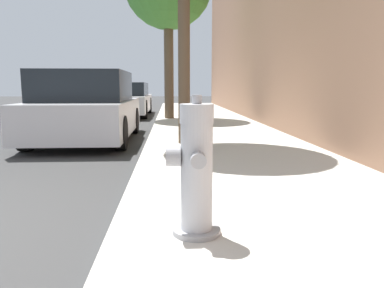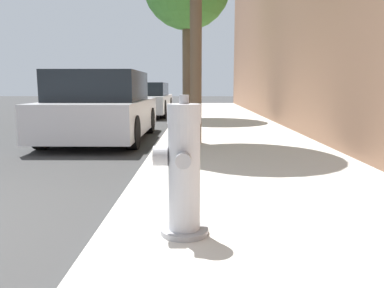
{
  "view_description": "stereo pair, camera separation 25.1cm",
  "coord_description": "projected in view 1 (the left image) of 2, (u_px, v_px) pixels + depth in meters",
  "views": [
    {
      "loc": [
        2.38,
        -2.46,
        1.11
      ],
      "look_at": [
        2.59,
        1.18,
        0.55
      ],
      "focal_mm": 35.0,
      "sensor_mm": 36.0,
      "label": 1
    },
    {
      "loc": [
        2.63,
        -2.46,
        1.11
      ],
      "look_at": [
        2.59,
        1.18,
        0.55
      ],
      "focal_mm": 35.0,
      "sensor_mm": 36.0,
      "label": 2
    }
  ],
  "objects": [
    {
      "name": "parked_car_near",
      "position": [
        87.0,
        108.0,
        7.56
      ],
      "size": [
        1.83,
        3.82,
        1.41
      ],
      "color": "#B7B7BC",
      "rests_on": "ground_plane"
    },
    {
      "name": "parked_car_mid",
      "position": [
        125.0,
        100.0,
        14.11
      ],
      "size": [
        1.83,
        4.6,
        1.24
      ],
      "color": "silver",
      "rests_on": "ground_plane"
    },
    {
      "name": "sidewalk_slab",
      "position": [
        314.0,
        237.0,
        2.64
      ],
      "size": [
        2.9,
        40.0,
        0.12
      ],
      "color": "beige",
      "rests_on": "ground_plane"
    },
    {
      "name": "fire_hydrant",
      "position": [
        196.0,
        171.0,
        2.5
      ],
      "size": [
        0.37,
        0.38,
        0.94
      ],
      "color": "#97979C",
      "rests_on": "sidewalk_slab"
    }
  ]
}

